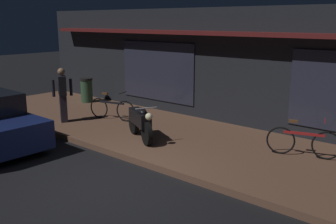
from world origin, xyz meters
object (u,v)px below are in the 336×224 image
motorcycle (140,121)px  person_photographer (63,94)px  bicycle_extra (112,109)px  bicycle_parked (303,142)px  trash_bin (87,90)px

motorcycle → person_photographer: size_ratio=0.94×
person_photographer → bicycle_extra: bearing=50.3°
bicycle_parked → bicycle_extra: bearing=-174.3°
motorcycle → bicycle_parked: size_ratio=0.98×
bicycle_parked → trash_bin: 8.70m
person_photographer → trash_bin: bearing=128.5°
bicycle_extra → person_photographer: size_ratio=0.97×
motorcycle → trash_bin: (-4.92, 2.07, -0.03)m
bicycle_parked → bicycle_extra: same height
motorcycle → person_photographer: 3.11m
bicycle_parked → trash_bin: size_ratio=1.71×
motorcycle → bicycle_parked: motorcycle is taller
bicycle_extra → trash_bin: size_ratio=1.74×
bicycle_parked → motorcycle: bearing=-158.5°
person_photographer → motorcycle: bearing=4.5°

